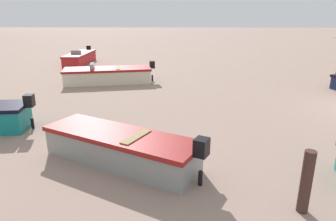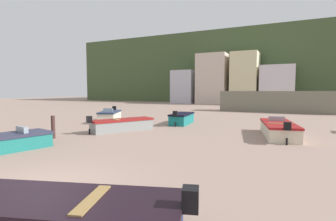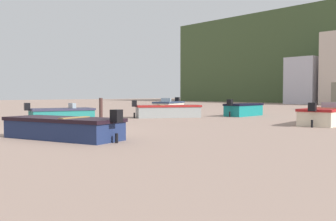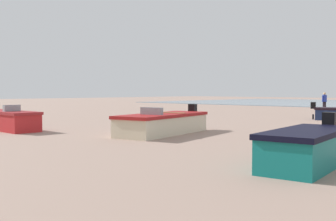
# 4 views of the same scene
# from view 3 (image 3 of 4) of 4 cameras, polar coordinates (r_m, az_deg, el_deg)

# --- Properties ---
(ground_plane) EXTENTS (160.00, 160.00, 0.00)m
(ground_plane) POSITION_cam_3_polar(r_m,az_deg,el_deg) (16.60, -14.89, -2.99)
(ground_plane) COLOR gray
(townhouse_centre) EXTENTS (4.59, 6.90, 6.81)m
(townhouse_centre) POSITION_cam_3_polar(r_m,az_deg,el_deg) (62.40, 19.75, 4.03)
(townhouse_centre) COLOR #BAB8C4
(townhouse_centre) RESTS_ON ground
(boat_navy_0) EXTENTS (4.66, 2.82, 1.05)m
(boat_navy_0) POSITION_cam_3_polar(r_m,az_deg,el_deg) (13.96, -14.87, -2.46)
(boat_navy_0) COLOR navy
(boat_navy_0) RESTS_ON ground
(boat_teal_1) EXTENTS (1.69, 3.70, 1.17)m
(boat_teal_1) POSITION_cam_3_polar(r_m,az_deg,el_deg) (27.80, 10.86, 0.12)
(boat_teal_1) COLOR #127776
(boat_teal_1) RESTS_ON ground
(boat_grey_2) EXTENTS (3.08, 4.29, 1.12)m
(boat_grey_2) POSITION_cam_3_polar(r_m,az_deg,el_deg) (25.43, -0.01, -0.10)
(boat_grey_2) COLOR gray
(boat_grey_2) RESTS_ON ground
(boat_cream_3) EXTENTS (2.69, 3.66, 1.25)m
(boat_cream_3) POSITION_cam_3_polar(r_m,az_deg,el_deg) (30.66, 0.14, 0.47)
(boat_cream_3) COLOR beige
(boat_cream_3) RESTS_ON ground
(boat_teal_6) EXTENTS (2.32, 3.80, 1.06)m
(boat_teal_6) POSITION_cam_3_polar(r_m,az_deg,el_deg) (22.65, -15.11, -0.58)
(boat_teal_6) COLOR #1D756E
(boat_teal_6) RESTS_ON ground
(boat_cream_7) EXTENTS (2.55, 5.09, 1.14)m
(boat_cream_7) POSITION_cam_3_polar(r_m,az_deg,el_deg) (21.57, 21.94, -0.71)
(boat_cream_7) COLOR beige
(boat_cream_7) RESTS_ON ground
(mooring_post_near_water) EXTENTS (0.22, 0.22, 1.28)m
(mooring_post_near_water) POSITION_cam_3_polar(r_m,az_deg,el_deg) (24.62, -9.66, 0.31)
(mooring_post_near_water) COLOR #432926
(mooring_post_near_water) RESTS_ON ground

